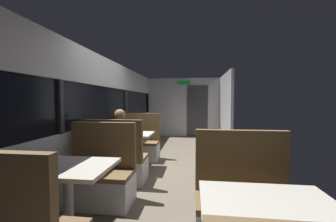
{
  "coord_description": "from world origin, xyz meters",
  "views": [
    {
      "loc": [
        0.39,
        -4.08,
        1.41
      ],
      "look_at": [
        -0.51,
        3.31,
        1.04
      ],
      "focal_mm": 22.34,
      "sensor_mm": 36.0,
      "label": 1
    }
  ],
  "objects_px": {
    "dining_table_mid_window": "(130,138)",
    "seated_passenger": "(120,150)",
    "dining_table_front_aisle": "(271,219)",
    "bench_near_window_facing_entry": "(99,179)",
    "bench_mid_window_facing_entry": "(139,146)",
    "coffee_cup_secondary": "(46,165)",
    "bench_mid_window_facing_end": "(118,163)",
    "dining_table_near_window": "(68,175)",
    "coffee_cup_primary": "(128,130)",
    "bench_front_aisle_facing_entry": "(244,210)"
  },
  "relations": [
    {
      "from": "dining_table_mid_window",
      "to": "seated_passenger",
      "type": "relative_size",
      "value": 0.71
    },
    {
      "from": "dining_table_front_aisle",
      "to": "seated_passenger",
      "type": "xyz_separation_m",
      "value": [
        -1.79,
        2.12,
        -0.1
      ]
    },
    {
      "from": "seated_passenger",
      "to": "bench_near_window_facing_entry",
      "type": "bearing_deg",
      "value": -90.0
    },
    {
      "from": "bench_near_window_facing_entry",
      "to": "bench_mid_window_facing_entry",
      "type": "distance_m",
      "value": 2.15
    },
    {
      "from": "seated_passenger",
      "to": "coffee_cup_secondary",
      "type": "relative_size",
      "value": 14.0
    },
    {
      "from": "bench_mid_window_facing_end",
      "to": "bench_mid_window_facing_entry",
      "type": "xyz_separation_m",
      "value": [
        0.0,
        1.4,
        0.0
      ]
    },
    {
      "from": "dining_table_near_window",
      "to": "bench_mid_window_facing_end",
      "type": "height_order",
      "value": "bench_mid_window_facing_end"
    },
    {
      "from": "dining_table_mid_window",
      "to": "dining_table_front_aisle",
      "type": "relative_size",
      "value": 1.0
    },
    {
      "from": "bench_mid_window_facing_entry",
      "to": "coffee_cup_primary",
      "type": "xyz_separation_m",
      "value": [
        -0.08,
        -0.62,
        0.46
      ]
    },
    {
      "from": "bench_mid_window_facing_end",
      "to": "bench_mid_window_facing_entry",
      "type": "bearing_deg",
      "value": 90.0
    },
    {
      "from": "dining_table_near_window",
      "to": "dining_table_front_aisle",
      "type": "xyz_separation_m",
      "value": [
        1.79,
        -0.6,
        0.0
      ]
    },
    {
      "from": "bench_front_aisle_facing_entry",
      "to": "bench_near_window_facing_entry",
      "type": "bearing_deg",
      "value": 161.47
    },
    {
      "from": "bench_near_window_facing_entry",
      "to": "dining_table_mid_window",
      "type": "xyz_separation_m",
      "value": [
        0.0,
        1.45,
        0.31
      ]
    },
    {
      "from": "bench_front_aisle_facing_entry",
      "to": "coffee_cup_primary",
      "type": "height_order",
      "value": "bench_front_aisle_facing_entry"
    },
    {
      "from": "coffee_cup_secondary",
      "to": "bench_front_aisle_facing_entry",
      "type": "bearing_deg",
      "value": 7.28
    },
    {
      "from": "dining_table_mid_window",
      "to": "dining_table_front_aisle",
      "type": "xyz_separation_m",
      "value": [
        1.79,
        -2.75,
        0.0
      ]
    },
    {
      "from": "bench_mid_window_facing_end",
      "to": "seated_passenger",
      "type": "distance_m",
      "value": 0.22
    },
    {
      "from": "bench_near_window_facing_entry",
      "to": "coffee_cup_primary",
      "type": "relative_size",
      "value": 12.22
    },
    {
      "from": "bench_near_window_facing_entry",
      "to": "dining_table_front_aisle",
      "type": "bearing_deg",
      "value": -35.98
    },
    {
      "from": "dining_table_front_aisle",
      "to": "bench_front_aisle_facing_entry",
      "type": "relative_size",
      "value": 0.82
    },
    {
      "from": "coffee_cup_primary",
      "to": "seated_passenger",
      "type": "bearing_deg",
      "value": -83.76
    },
    {
      "from": "dining_table_mid_window",
      "to": "coffee_cup_secondary",
      "type": "bearing_deg",
      "value": -93.3
    },
    {
      "from": "dining_table_near_window",
      "to": "coffee_cup_secondary",
      "type": "distance_m",
      "value": 0.25
    },
    {
      "from": "bench_mid_window_facing_end",
      "to": "bench_mid_window_facing_entry",
      "type": "relative_size",
      "value": 1.0
    },
    {
      "from": "dining_table_mid_window",
      "to": "bench_mid_window_facing_end",
      "type": "height_order",
      "value": "bench_mid_window_facing_end"
    },
    {
      "from": "bench_mid_window_facing_entry",
      "to": "bench_front_aisle_facing_entry",
      "type": "bearing_deg",
      "value": -56.95
    },
    {
      "from": "bench_mid_window_facing_end",
      "to": "coffee_cup_secondary",
      "type": "relative_size",
      "value": 12.22
    },
    {
      "from": "seated_passenger",
      "to": "bench_mid_window_facing_entry",
      "type": "bearing_deg",
      "value": 90.0
    },
    {
      "from": "dining_table_near_window",
      "to": "bench_mid_window_facing_entry",
      "type": "bearing_deg",
      "value": 90.0
    },
    {
      "from": "dining_table_mid_window",
      "to": "bench_front_aisle_facing_entry",
      "type": "xyz_separation_m",
      "value": [
        1.79,
        -2.05,
        -0.31
      ]
    },
    {
      "from": "bench_mid_window_facing_end",
      "to": "seated_passenger",
      "type": "bearing_deg",
      "value": 90.0
    },
    {
      "from": "bench_near_window_facing_entry",
      "to": "bench_front_aisle_facing_entry",
      "type": "relative_size",
      "value": 1.0
    },
    {
      "from": "bench_front_aisle_facing_entry",
      "to": "coffee_cup_primary",
      "type": "xyz_separation_m",
      "value": [
        -1.87,
        2.14,
        0.46
      ]
    },
    {
      "from": "dining_table_near_window",
      "to": "bench_mid_window_facing_end",
      "type": "xyz_separation_m",
      "value": [
        0.0,
        1.45,
        -0.31
      ]
    },
    {
      "from": "dining_table_mid_window",
      "to": "seated_passenger",
      "type": "height_order",
      "value": "seated_passenger"
    },
    {
      "from": "dining_table_near_window",
      "to": "bench_mid_window_facing_entry",
      "type": "xyz_separation_m",
      "value": [
        0.0,
        2.85,
        -0.31
      ]
    },
    {
      "from": "bench_mid_window_facing_entry",
      "to": "bench_front_aisle_facing_entry",
      "type": "xyz_separation_m",
      "value": [
        1.79,
        -2.75,
        0.0
      ]
    },
    {
      "from": "dining_table_near_window",
      "to": "coffee_cup_primary",
      "type": "height_order",
      "value": "coffee_cup_primary"
    },
    {
      "from": "bench_front_aisle_facing_entry",
      "to": "coffee_cup_secondary",
      "type": "height_order",
      "value": "bench_front_aisle_facing_entry"
    },
    {
      "from": "dining_table_front_aisle",
      "to": "bench_front_aisle_facing_entry",
      "type": "height_order",
      "value": "bench_front_aisle_facing_entry"
    },
    {
      "from": "dining_table_near_window",
      "to": "seated_passenger",
      "type": "bearing_deg",
      "value": 90.0
    },
    {
      "from": "bench_mid_window_facing_end",
      "to": "bench_front_aisle_facing_entry",
      "type": "bearing_deg",
      "value": -37.07
    },
    {
      "from": "dining_table_near_window",
      "to": "bench_near_window_facing_entry",
      "type": "relative_size",
      "value": 0.82
    },
    {
      "from": "bench_front_aisle_facing_entry",
      "to": "dining_table_front_aisle",
      "type": "bearing_deg",
      "value": -90.0
    },
    {
      "from": "seated_passenger",
      "to": "coffee_cup_primary",
      "type": "relative_size",
      "value": 14.0
    },
    {
      "from": "bench_near_window_facing_entry",
      "to": "dining_table_front_aisle",
      "type": "xyz_separation_m",
      "value": [
        1.79,
        -1.3,
        0.31
      ]
    },
    {
      "from": "bench_near_window_facing_entry",
      "to": "coffee_cup_primary",
      "type": "xyz_separation_m",
      "value": [
        -0.08,
        1.54,
        0.46
      ]
    },
    {
      "from": "seated_passenger",
      "to": "coffee_cup_primary",
      "type": "bearing_deg",
      "value": 96.24
    },
    {
      "from": "seated_passenger",
      "to": "dining_table_near_window",
      "type": "bearing_deg",
      "value": -90.0
    },
    {
      "from": "bench_near_window_facing_entry",
      "to": "dining_table_front_aisle",
      "type": "relative_size",
      "value": 1.22
    }
  ]
}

